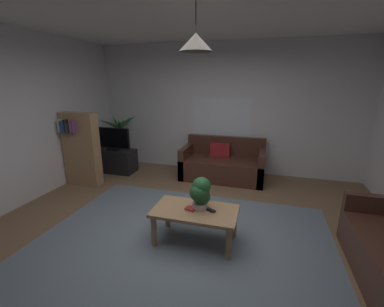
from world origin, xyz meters
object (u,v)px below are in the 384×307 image
at_px(coffee_table, 195,215).
at_px(book_on_table_0, 191,209).
at_px(tv_stand, 115,161).
at_px(bookshelf_corner, 81,148).
at_px(potted_plant_on_table, 201,193).
at_px(tv, 113,139).
at_px(potted_palm_corner, 120,141).
at_px(remote_on_table_0, 209,210).
at_px(couch_under_window, 223,165).
at_px(pendant_lamp, 196,42).

relative_size(coffee_table, book_on_table_0, 8.56).
bearing_deg(coffee_table, book_on_table_0, -161.07).
height_order(tv_stand, bookshelf_corner, bookshelf_corner).
relative_size(coffee_table, potted_plant_on_table, 2.54).
height_order(tv, potted_palm_corner, potted_palm_corner).
relative_size(remote_on_table_0, tv, 0.20).
distance_m(book_on_table_0, potted_plant_on_table, 0.24).
distance_m(coffee_table, book_on_table_0, 0.10).
xyz_separation_m(potted_plant_on_table, potted_palm_corner, (-2.60, 2.47, -0.07)).
bearing_deg(couch_under_window, tv_stand, -173.46).
bearing_deg(potted_plant_on_table, tv_stand, 141.26).
bearing_deg(bookshelf_corner, tv_stand, 77.02).
bearing_deg(remote_on_table_0, couch_under_window, 33.77).
height_order(coffee_table, remote_on_table_0, remote_on_table_0).
xyz_separation_m(remote_on_table_0, potted_palm_corner, (-2.72, 2.48, 0.14)).
bearing_deg(tv_stand, bookshelf_corner, -102.98).
relative_size(remote_on_table_0, bookshelf_corner, 0.11).
height_order(couch_under_window, potted_palm_corner, potted_palm_corner).
xyz_separation_m(couch_under_window, book_on_table_0, (-0.01, -2.31, 0.18)).
relative_size(couch_under_window, bookshelf_corner, 1.19).
distance_m(remote_on_table_0, tv_stand, 3.27).
height_order(couch_under_window, coffee_table, couch_under_window).
xyz_separation_m(potted_plant_on_table, bookshelf_corner, (-2.65, 1.17, 0.07)).
relative_size(potted_plant_on_table, bookshelf_corner, 0.29).
distance_m(potted_palm_corner, bookshelf_corner, 1.30).
height_order(coffee_table, potted_plant_on_table, potted_plant_on_table).
relative_size(tv, bookshelf_corner, 0.57).
height_order(potted_plant_on_table, tv_stand, potted_plant_on_table).
bearing_deg(remote_on_table_0, book_on_table_0, 128.96).
xyz_separation_m(book_on_table_0, tv_stand, (-2.36, 2.04, -0.20)).
xyz_separation_m(book_on_table_0, tv, (-2.36, 2.02, 0.30)).
bearing_deg(couch_under_window, remote_on_table_0, -84.56).
bearing_deg(remote_on_table_0, potted_palm_corner, 75.94).
bearing_deg(pendant_lamp, remote_on_table_0, 7.96).
bearing_deg(potted_plant_on_table, remote_on_table_0, -8.17).
bearing_deg(tv, book_on_table_0, -40.52).
xyz_separation_m(coffee_table, bookshelf_corner, (-2.60, 1.21, 0.35)).
bearing_deg(potted_palm_corner, bookshelf_corner, -92.29).
relative_size(coffee_table, remote_on_table_0, 6.44).
bearing_deg(potted_plant_on_table, coffee_table, -143.75).
relative_size(potted_palm_corner, bookshelf_corner, 0.89).
height_order(couch_under_window, remote_on_table_0, couch_under_window).
xyz_separation_m(coffee_table, pendant_lamp, (0.00, 0.00, 1.97)).
bearing_deg(tv, bookshelf_corner, -103.32).
bearing_deg(couch_under_window, coffee_table, -88.87).
bearing_deg(pendant_lamp, potted_plant_on_table, 36.25).
bearing_deg(remote_on_table_0, bookshelf_corner, 95.07).
bearing_deg(tv_stand, coffee_table, -39.94).
height_order(potted_plant_on_table, tv, tv).
height_order(coffee_table, bookshelf_corner, bookshelf_corner).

